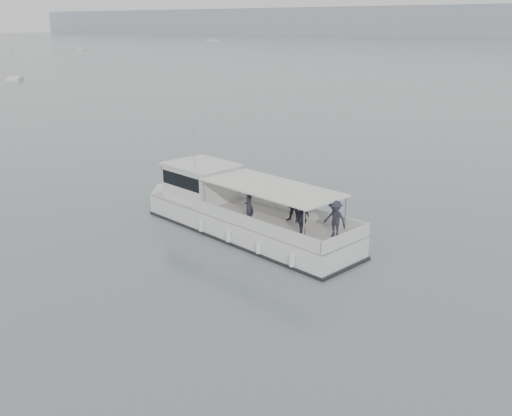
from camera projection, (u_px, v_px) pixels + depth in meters
The scene contains 3 objects.
ground at pixel (240, 207), 35.54m from camera, with size 1400.00×1400.00×0.00m, color slate.
tour_boat at pixel (232, 211), 31.55m from camera, with size 15.13×6.29×6.31m.
moored_fleet at pixel (431, 52), 227.39m from camera, with size 400.85×348.19×10.74m.
Camera 1 is at (19.72, -27.51, 10.87)m, focal length 40.00 mm.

